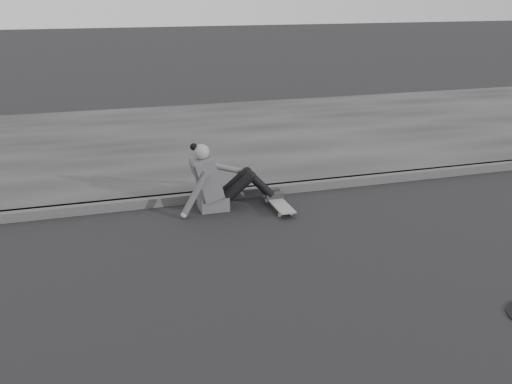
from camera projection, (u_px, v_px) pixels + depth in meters
ground at (382, 276)px, 5.60m from camera, size 80.00×80.00×0.00m
curb at (291, 187)px, 7.90m from camera, size 24.00×0.16×0.12m
sidewalk at (235, 137)px, 10.62m from camera, size 24.00×6.00×0.12m
skateboard at (279, 203)px, 7.28m from camera, size 0.20×0.78×0.09m
seated_woman at (218, 181)px, 7.20m from camera, size 1.38×0.46×0.88m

